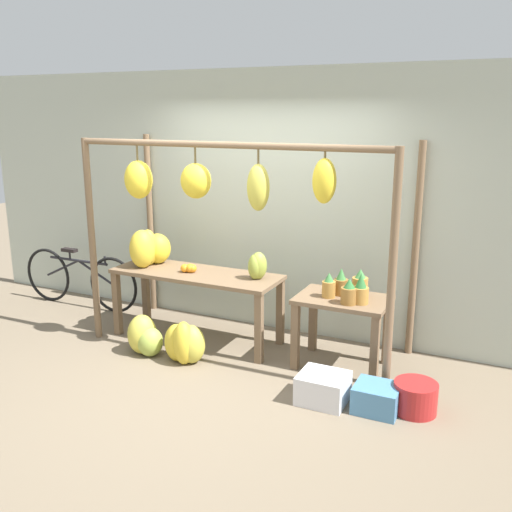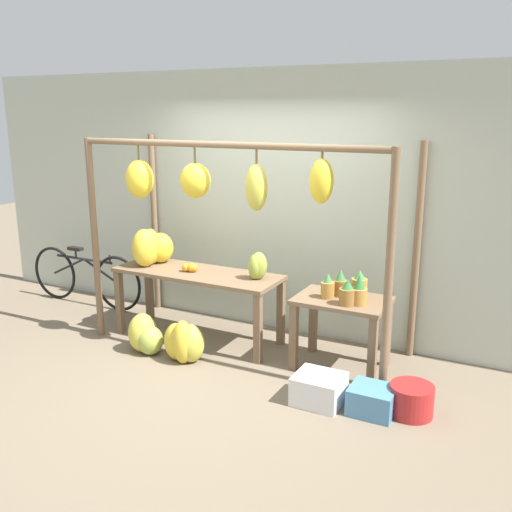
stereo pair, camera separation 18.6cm
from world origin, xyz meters
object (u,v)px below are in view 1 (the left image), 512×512
at_px(banana_pile_on_table, 148,249).
at_px(orange_pile, 189,268).
at_px(fruit_crate_purple, 377,398).
at_px(banana_pile_ground_right, 186,343).
at_px(papaya_pile, 257,266).
at_px(fruit_crate_white, 323,388).
at_px(banana_pile_ground_left, 144,336).
at_px(pineapple_cluster, 350,288).
at_px(blue_bucket, 415,397).
at_px(parked_bicycle, 80,278).

height_order(banana_pile_on_table, orange_pile, banana_pile_on_table).
distance_m(orange_pile, fruit_crate_purple, 2.34).
distance_m(banana_pile_ground_right, papaya_pile, 1.02).
relative_size(fruit_crate_white, papaya_pile, 1.44).
relative_size(orange_pile, banana_pile_ground_left, 0.34).
xyz_separation_m(pineapple_cluster, papaya_pile, (-0.97, 0.06, 0.08)).
relative_size(banana_pile_ground_right, fruit_crate_white, 1.13).
distance_m(papaya_pile, fruit_crate_purple, 1.76).
bearing_deg(blue_bucket, banana_pile_ground_left, 179.77).
xyz_separation_m(orange_pile, parked_bicycle, (-1.80, 0.31, -0.42)).
distance_m(banana_pile_on_table, pineapple_cluster, 2.26).
relative_size(fruit_crate_white, parked_bicycle, 0.23).
bearing_deg(papaya_pile, fruit_crate_white, -37.93).
xyz_separation_m(pineapple_cluster, blue_bucket, (0.73, -0.54, -0.67)).
bearing_deg(pineapple_cluster, banana_pile_ground_right, -159.67).
xyz_separation_m(pineapple_cluster, fruit_crate_purple, (0.45, -0.66, -0.69)).
bearing_deg(pineapple_cluster, parked_bicycle, 175.36).
xyz_separation_m(banana_pile_on_table, fruit_crate_purple, (2.71, -0.68, -0.81)).
bearing_deg(orange_pile, parked_bicycle, 170.17).
bearing_deg(papaya_pile, pineapple_cluster, -3.32).
distance_m(banana_pile_ground_right, parked_bicycle, 2.22).
relative_size(banana_pile_on_table, fruit_crate_white, 1.49).
bearing_deg(blue_bucket, papaya_pile, 160.58).
height_order(blue_bucket, papaya_pile, papaya_pile).
xyz_separation_m(banana_pile_ground_right, fruit_crate_purple, (1.89, -0.12, -0.08)).
relative_size(banana_pile_on_table, fruit_crate_purple, 1.66).
xyz_separation_m(orange_pile, pineapple_cluster, (1.70, 0.03, 0.01)).
bearing_deg(pineapple_cluster, papaya_pile, 176.68).
distance_m(banana_pile_ground_left, blue_bucket, 2.67).
bearing_deg(fruit_crate_white, parked_bicycle, 164.26).
bearing_deg(blue_bucket, pineapple_cluster, 143.45).
xyz_separation_m(pineapple_cluster, banana_pile_ground_right, (-1.44, -0.53, -0.60)).
distance_m(banana_pile_ground_left, fruit_crate_purple, 2.39).
height_order(pineapple_cluster, blue_bucket, pineapple_cluster).
relative_size(orange_pile, blue_bucket, 0.47).
xyz_separation_m(blue_bucket, parked_bicycle, (-4.23, 0.83, 0.23)).
bearing_deg(blue_bucket, fruit_crate_purple, -157.81).
bearing_deg(fruit_crate_white, pineapple_cluster, 90.62).
distance_m(blue_bucket, fruit_crate_purple, 0.31).
bearing_deg(pineapple_cluster, blue_bucket, -36.55).
bearing_deg(papaya_pile, banana_pile_on_table, -178.60).
xyz_separation_m(pineapple_cluster, parked_bicycle, (-3.50, 0.28, -0.44)).
distance_m(blue_bucket, parked_bicycle, 4.32).
bearing_deg(orange_pile, banana_pile_ground_left, -115.11).
xyz_separation_m(banana_pile_ground_left, papaya_pile, (0.97, 0.59, 0.70)).
height_order(banana_pile_on_table, pineapple_cluster, banana_pile_on_table).
height_order(banana_pile_ground_left, fruit_crate_white, banana_pile_ground_left).
bearing_deg(banana_pile_ground_left, parked_bicycle, 152.38).
height_order(pineapple_cluster, fruit_crate_purple, pineapple_cluster).
bearing_deg(pineapple_cluster, orange_pile, -179.06).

